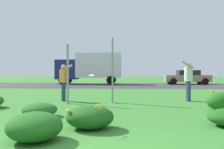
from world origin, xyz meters
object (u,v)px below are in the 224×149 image
at_px(frisbee_pale_blue, 92,75).
at_px(sign_post_by_roadside, 113,70).
at_px(person_thrower_orange_shirt, 64,79).
at_px(person_catcher_white_shirt, 188,78).
at_px(sign_post_near_path, 68,74).
at_px(car_tan_center_left, 187,77).
at_px(box_truck_navy, 91,67).

bearing_deg(frisbee_pale_blue, sign_post_by_roadside, -20.55).
bearing_deg(person_thrower_orange_shirt, person_catcher_white_shirt, 2.09).
xyz_separation_m(sign_post_near_path, person_catcher_white_shirt, (4.94, 1.02, -0.18)).
relative_size(sign_post_by_roadside, car_tan_center_left, 0.58).
height_order(sign_post_by_roadside, person_thrower_orange_shirt, sign_post_by_roadside).
xyz_separation_m(person_catcher_white_shirt, frisbee_pale_blue, (-4.09, -0.30, 0.10)).
bearing_deg(car_tan_center_left, person_catcher_white_shirt, -104.39).
bearing_deg(sign_post_near_path, sign_post_by_roadside, 12.38).
bearing_deg(frisbee_pale_blue, person_catcher_white_shirt, 4.23).
relative_size(sign_post_near_path, person_catcher_white_shirt, 1.36).
xyz_separation_m(sign_post_by_roadside, person_thrower_orange_shirt, (-2.12, 0.44, -0.38)).
height_order(sign_post_near_path, person_thrower_orange_shirt, sign_post_near_path).
height_order(sign_post_near_path, box_truck_navy, box_truck_navy).
relative_size(sign_post_by_roadside, person_thrower_orange_shirt, 1.67).
bearing_deg(car_tan_center_left, sign_post_near_path, -119.09).
xyz_separation_m(frisbee_pale_blue, box_truck_navy, (-2.12, 14.89, 0.71)).
relative_size(frisbee_pale_blue, car_tan_center_left, 0.06).
relative_size(person_catcher_white_shirt, box_truck_navy, 0.26).
xyz_separation_m(sign_post_by_roadside, frisbee_pale_blue, (-0.90, 0.34, -0.22)).
bearing_deg(sign_post_by_roadside, sign_post_near_path, -167.62).
relative_size(sign_post_near_path, person_thrower_orange_shirt, 1.49).
xyz_separation_m(person_catcher_white_shirt, car_tan_center_left, (3.74, 14.58, -0.25)).
bearing_deg(box_truck_navy, person_catcher_white_shirt, -66.93).
relative_size(person_thrower_orange_shirt, box_truck_navy, 0.23).
xyz_separation_m(person_catcher_white_shirt, box_truck_navy, (-6.21, 14.58, 0.81)).
height_order(person_catcher_white_shirt, car_tan_center_left, person_catcher_white_shirt).
bearing_deg(box_truck_navy, sign_post_by_roadside, -78.80).
distance_m(person_catcher_white_shirt, frisbee_pale_blue, 4.10).
height_order(person_catcher_white_shirt, box_truck_navy, box_truck_navy).
height_order(person_catcher_white_shirt, frisbee_pale_blue, person_catcher_white_shirt).
bearing_deg(person_catcher_white_shirt, person_thrower_orange_shirt, -177.91).
bearing_deg(person_thrower_orange_shirt, car_tan_center_left, 58.50).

